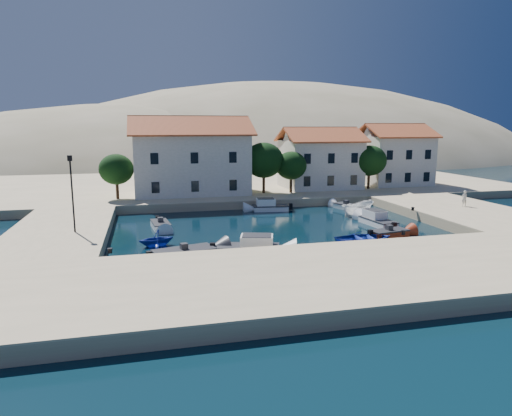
# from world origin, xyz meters

# --- Properties ---
(ground) EXTENTS (400.00, 400.00, 0.00)m
(ground) POSITION_xyz_m (0.00, 0.00, 0.00)
(ground) COLOR black
(ground) RESTS_ON ground
(quay_south) EXTENTS (52.00, 12.00, 1.00)m
(quay_south) POSITION_xyz_m (0.00, -6.00, 0.50)
(quay_south) COLOR tan
(quay_south) RESTS_ON ground
(quay_east) EXTENTS (11.00, 20.00, 1.00)m
(quay_east) POSITION_xyz_m (20.50, 10.00, 0.50)
(quay_east) COLOR tan
(quay_east) RESTS_ON ground
(quay_west) EXTENTS (8.00, 20.00, 1.00)m
(quay_west) POSITION_xyz_m (-19.00, 10.00, 0.50)
(quay_west) COLOR tan
(quay_west) RESTS_ON ground
(quay_north) EXTENTS (80.00, 36.00, 1.00)m
(quay_north) POSITION_xyz_m (2.00, 38.00, 0.50)
(quay_north) COLOR tan
(quay_north) RESTS_ON ground
(hills) EXTENTS (254.00, 176.00, 99.00)m
(hills) POSITION_xyz_m (20.64, 123.62, -23.40)
(hills) COLOR gray
(hills) RESTS_ON ground
(building_left) EXTENTS (14.70, 9.45, 9.70)m
(building_left) POSITION_xyz_m (-6.00, 28.00, 5.94)
(building_left) COLOR beige
(building_left) RESTS_ON quay_north
(building_mid) EXTENTS (10.50, 8.40, 8.30)m
(building_mid) POSITION_xyz_m (12.00, 29.00, 5.22)
(building_mid) COLOR beige
(building_mid) RESTS_ON quay_north
(building_right) EXTENTS (9.45, 8.40, 8.80)m
(building_right) POSITION_xyz_m (24.00, 30.00, 5.47)
(building_right) COLOR beige
(building_right) RESTS_ON quay_north
(trees) EXTENTS (37.30, 5.30, 6.45)m
(trees) POSITION_xyz_m (4.51, 25.46, 4.84)
(trees) COLOR #382314
(trees) RESTS_ON quay_north
(lamppost) EXTENTS (0.35, 0.25, 6.22)m
(lamppost) POSITION_xyz_m (-17.50, 8.00, 4.75)
(lamppost) COLOR black
(lamppost) RESTS_ON quay_west
(bollards) EXTENTS (29.36, 9.56, 0.30)m
(bollards) POSITION_xyz_m (2.80, 3.87, 1.15)
(bollards) COLOR black
(bollards) RESTS_ON ground
(motorboat_grey_sw) EXTENTS (4.82, 3.07, 1.25)m
(motorboat_grey_sw) POSITION_xyz_m (-9.21, 2.02, 0.29)
(motorboat_grey_sw) COLOR #2D2E32
(motorboat_grey_sw) RESTS_ON ground
(cabin_cruiser_south) EXTENTS (5.03, 3.23, 1.60)m
(cabin_cruiser_south) POSITION_xyz_m (-4.40, 1.87, 0.48)
(cabin_cruiser_south) COLOR white
(cabin_cruiser_south) RESTS_ON ground
(rowboat_south) EXTENTS (4.83, 3.49, 0.99)m
(rowboat_south) POSITION_xyz_m (5.62, 2.74, 0.00)
(rowboat_south) COLOR #1C309A
(rowboat_south) RESTS_ON ground
(motorboat_red_se) EXTENTS (3.61, 2.07, 1.25)m
(motorboat_red_se) POSITION_xyz_m (8.65, 4.08, 0.30)
(motorboat_red_se) COLOR maroon
(motorboat_red_se) RESTS_ON ground
(cabin_cruiser_east) EXTENTS (2.18, 4.48, 1.60)m
(cabin_cruiser_east) POSITION_xyz_m (10.02, 8.52, 0.48)
(cabin_cruiser_east) COLOR white
(cabin_cruiser_east) RESTS_ON ground
(boat_east) EXTENTS (4.70, 3.09, 1.70)m
(boat_east) POSITION_xyz_m (10.30, 13.48, 0.00)
(boat_east) COLOR white
(boat_east) RESTS_ON ground
(motorboat_white_ne) EXTENTS (2.33, 3.36, 1.25)m
(motorboat_white_ne) POSITION_xyz_m (10.74, 17.32, 0.30)
(motorboat_white_ne) COLOR white
(motorboat_white_ne) RESTS_ON ground
(rowboat_west) EXTENTS (3.28, 3.00, 1.46)m
(rowboat_west) POSITION_xyz_m (-11.11, 5.78, 0.00)
(rowboat_west) COLOR #1C309A
(rowboat_west) RESTS_ON ground
(motorboat_white_west) EXTENTS (1.88, 3.57, 1.25)m
(motorboat_white_west) POSITION_xyz_m (-10.53, 12.22, 0.30)
(motorboat_white_west) COLOR white
(motorboat_white_west) RESTS_ON ground
(cabin_cruiser_north) EXTENTS (4.17, 2.16, 1.60)m
(cabin_cruiser_north) POSITION_xyz_m (1.95, 18.41, 0.48)
(cabin_cruiser_north) COLOR white
(cabin_cruiser_north) RESTS_ON ground
(pedestrian) EXTENTS (0.63, 0.42, 1.72)m
(pedestrian) POSITION_xyz_m (21.38, 10.83, 1.86)
(pedestrian) COLOR beige
(pedestrian) RESTS_ON quay_east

